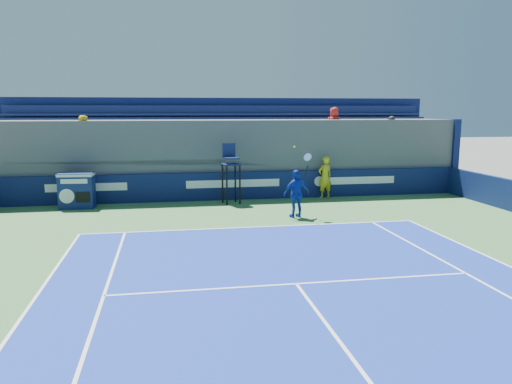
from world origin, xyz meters
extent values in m
imported|color=gold|center=(3.99, 16.78, 0.92)|extent=(0.76, 0.61, 1.82)
cube|color=white|center=(0.00, 11.88, 0.02)|extent=(10.97, 0.07, 0.00)
cube|color=white|center=(0.00, 6.40, 0.02)|extent=(8.23, 0.07, 0.00)
cube|color=#0B1543|center=(0.00, 17.10, 0.60)|extent=(20.40, 0.20, 1.20)
cube|color=white|center=(-6.00, 17.00, 0.72)|extent=(3.20, 0.01, 0.32)
cube|color=white|center=(0.00, 17.00, 0.72)|extent=(4.00, 0.01, 0.32)
cube|color=white|center=(5.50, 17.00, 0.72)|extent=(3.60, 0.01, 0.32)
cylinder|color=white|center=(3.80, 16.99, 0.72)|extent=(0.44, 0.01, 0.44)
cube|color=#101C52|center=(-6.26, 16.31, 0.70)|extent=(1.35, 0.79, 1.40)
cube|color=silver|center=(-6.26, 16.31, 1.33)|extent=(1.37, 0.81, 0.10)
cylinder|color=silver|center=(-6.58, 15.98, 0.55)|extent=(0.56, 0.06, 0.56)
cube|color=black|center=(-5.99, 15.93, 0.50)|extent=(0.55, 0.06, 0.40)
cube|color=silver|center=(-6.29, 15.95, 1.12)|extent=(1.00, 0.08, 0.18)
cylinder|color=black|center=(-0.41, 15.89, 0.80)|extent=(0.08, 0.08, 1.60)
cylinder|color=black|center=(0.14, 16.00, 0.80)|extent=(0.08, 0.08, 1.60)
cylinder|color=black|center=(-0.53, 16.44, 0.80)|extent=(0.08, 0.08, 1.60)
cylinder|color=black|center=(0.02, 16.55, 0.80)|extent=(0.08, 0.08, 1.60)
cube|color=#0E154A|center=(-0.20, 16.22, 1.63)|extent=(0.83, 0.83, 0.06)
cube|color=#121E45|center=(-0.17, 16.12, 1.88)|extent=(0.63, 0.55, 0.08)
cube|color=#121A45|center=(-0.25, 16.47, 2.18)|extent=(0.55, 0.17, 0.60)
imported|color=#13319B|center=(1.76, 13.12, 0.87)|extent=(1.08, 0.62, 1.72)
cylinder|color=black|center=(2.11, 13.12, 1.70)|extent=(0.05, 0.16, 0.39)
torus|color=silver|center=(2.12, 13.05, 2.18)|extent=(0.31, 0.15, 0.29)
cylinder|color=white|center=(2.12, 13.05, 2.18)|extent=(0.26, 0.11, 0.24)
sphere|color=yellow|center=(1.62, 13.00, 2.55)|extent=(0.07, 0.07, 0.07)
cube|color=#4D4D52|center=(0.00, 19.00, 1.69)|extent=(20.40, 3.60, 3.38)
cube|color=#4D4D52|center=(0.00, 17.65, 1.48)|extent=(20.40, 0.90, 0.55)
cube|color=#131F4A|center=(0.00, 17.55, 1.95)|extent=(20.00, 0.45, 0.08)
cube|color=#131F4A|center=(0.00, 17.80, 2.15)|extent=(20.00, 0.06, 0.45)
cube|color=#4D4D52|center=(0.00, 18.55, 2.02)|extent=(20.40, 0.90, 0.55)
cube|color=#131F4A|center=(0.00, 18.45, 2.50)|extent=(20.00, 0.45, 0.08)
cube|color=#131F4A|center=(0.00, 18.70, 2.70)|extent=(20.00, 0.06, 0.45)
cube|color=#4D4D52|center=(0.00, 19.45, 2.58)|extent=(20.40, 0.90, 0.55)
cube|color=#131F4A|center=(0.00, 19.35, 3.05)|extent=(20.00, 0.45, 0.08)
cube|color=#131F4A|center=(0.00, 19.60, 3.25)|extent=(20.00, 0.06, 0.45)
cube|color=#4D4D52|center=(0.00, 20.35, 3.13)|extent=(20.40, 0.90, 0.55)
cube|color=#131F4A|center=(0.00, 20.25, 3.60)|extent=(20.00, 0.45, 0.08)
cube|color=#131F4A|center=(0.00, 20.50, 3.80)|extent=(20.00, 0.06, 0.45)
cube|color=#0C1647|center=(0.00, 20.95, 2.20)|extent=(20.80, 0.30, 4.40)
cube|color=#0C1647|center=(10.35, 19.00, 1.70)|extent=(0.30, 3.90, 3.40)
imported|color=yellow|center=(-6.12, 17.60, 2.68)|extent=(0.96, 0.79, 1.83)
imported|color=silver|center=(-2.52, 17.60, 2.53)|extent=(1.00, 0.59, 1.51)
imported|color=#198B7D|center=(1.03, 17.60, 2.53)|extent=(0.95, 0.56, 1.51)
imported|color=#A81E18|center=(4.92, 18.50, 3.14)|extent=(0.81, 0.53, 1.63)
imported|color=black|center=(7.32, 17.60, 2.66)|extent=(0.70, 0.51, 1.77)
camera|label=1|loc=(-2.73, -3.83, 3.83)|focal=35.00mm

